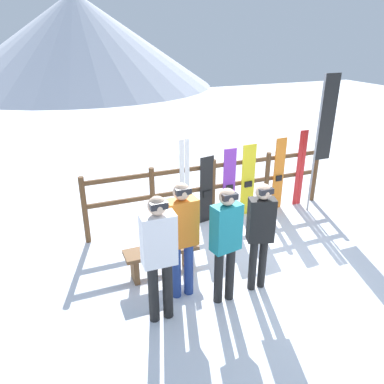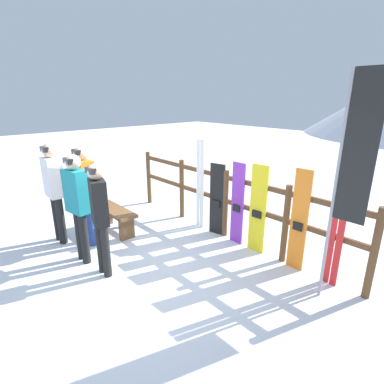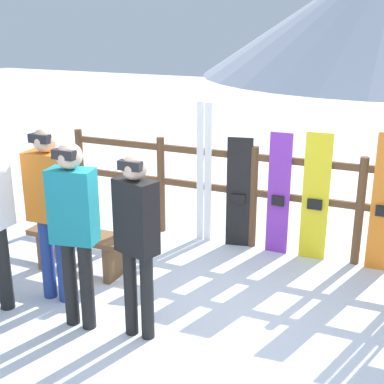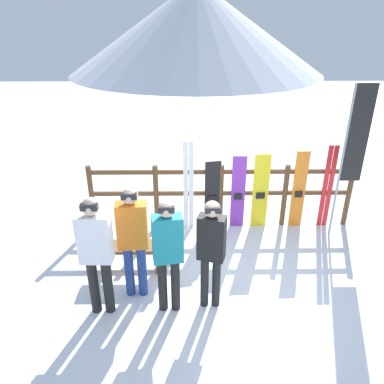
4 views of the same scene
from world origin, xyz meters
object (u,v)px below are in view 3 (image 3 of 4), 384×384
snowboard_purple (279,195)px  snowboard_yellow (315,198)px  snowboard_orange (383,204)px  snowboard_black_stripe (239,193)px  person_teal (74,222)px  ski_pair_white (204,174)px  bench (79,244)px  person_orange (50,202)px  person_black (137,232)px

snowboard_purple → snowboard_yellow: 0.43m
snowboard_orange → snowboard_purple: bearing=-180.0°
snowboard_black_stripe → snowboard_orange: bearing=0.0°
person_teal → ski_pair_white: 2.35m
snowboard_black_stripe → snowboard_purple: 0.50m
person_teal → snowboard_yellow: 2.87m
ski_pair_white → snowboard_yellow: 1.40m
snowboard_black_stripe → snowboard_yellow: size_ratio=0.91×
bench → snowboard_black_stripe: bearing=45.3°
person_orange → snowboard_black_stripe: person_orange is taller
person_orange → snowboard_purple: 2.67m
person_teal → snowboard_purple: bearing=61.9°
person_teal → snowboard_purple: person_teal is taller
bench → snowboard_orange: snowboard_orange is taller
bench → person_teal: (0.64, -0.92, 0.69)m
person_black → snowboard_orange: 2.90m
bench → snowboard_black_stripe: size_ratio=0.83×
ski_pair_white → snowboard_purple: ski_pair_white is taller
bench → snowboard_orange: bearing=24.7°
ski_pair_white → snowboard_purple: size_ratio=1.19×
snowboard_orange → snowboard_black_stripe: bearing=-180.0°
snowboard_purple → ski_pair_white: bearing=179.8°
snowboard_yellow → snowboard_orange: bearing=0.0°
ski_pair_white → snowboard_purple: bearing=-0.2°
person_orange → person_teal: 0.60m
person_orange → person_black: size_ratio=1.05×
person_teal → ski_pair_white: ski_pair_white is taller
person_black → snowboard_black_stripe: (0.16, 2.25, -0.32)m
person_teal → snowboard_purple: size_ratio=1.17×
ski_pair_white → person_teal: bearing=-97.0°
snowboard_orange → person_teal: bearing=-136.1°
snowboard_yellow → bench: bearing=-148.8°
ski_pair_white → bench: bearing=-123.3°
person_black → snowboard_orange: bearing=50.9°
snowboard_black_stripe → snowboard_orange: 1.67m
snowboard_black_stripe → person_teal: bearing=-107.9°
snowboard_purple → person_teal: bearing=-118.1°
bench → person_teal: size_ratio=0.66×
snowboard_purple → snowboard_orange: (1.17, 0.00, 0.05)m
bench → snowboard_black_stripe: snowboard_black_stripe is taller
snowboard_purple → snowboard_orange: bearing=0.0°
ski_pair_white → snowboard_yellow: size_ratio=1.17×
person_black → snowboard_yellow: bearing=64.2°
person_teal → snowboard_yellow: bearing=54.2°
bench → snowboard_yellow: 2.74m
bench → person_black: person_black is taller
person_orange → snowboard_yellow: 2.97m
ski_pair_white → snowboard_yellow: (1.39, -0.00, -0.13)m
bench → ski_pair_white: size_ratio=0.65×
bench → snowboard_orange: (3.05, 1.41, 0.44)m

